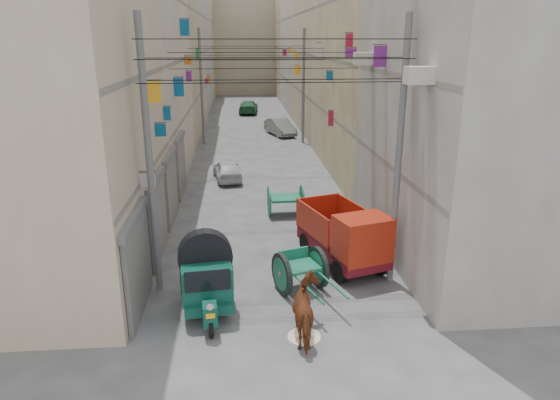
{
  "coord_description": "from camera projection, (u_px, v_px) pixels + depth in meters",
  "views": [
    {
      "loc": [
        -1.06,
        -7.97,
        7.32
      ],
      "look_at": [
        0.14,
        6.5,
        2.6
      ],
      "focal_mm": 32.0,
      "sensor_mm": 36.0,
      "label": 1
    }
  ],
  "objects": [
    {
      "name": "shutters_left",
      "position": [
        165.0,
        199.0,
        18.96
      ],
      "size": [
        0.18,
        14.4,
        2.88
      ],
      "color": "#46464B",
      "rests_on": "ground"
    },
    {
      "name": "building_row_right",
      "position": [
        348.0,
        49.0,
        40.87
      ],
      "size": [
        8.0,
        62.0,
        14.0
      ],
      "color": "#A6A19B",
      "rests_on": "ground"
    },
    {
      "name": "signboards",
      "position": [
        256.0,
        108.0,
        29.36
      ],
      "size": [
        8.22,
        40.52,
        5.67
      ],
      "color": "#FFA91C",
      "rests_on": "ground"
    },
    {
      "name": "feed_sack",
      "position": [
        304.0,
        332.0,
        12.78
      ],
      "size": [
        0.54,
        0.43,
        0.27
      ],
      "primitive_type": "ellipsoid",
      "color": "beige",
      "rests_on": "ground"
    },
    {
      "name": "ac_units",
      "position": [
        392.0,
        34.0,
        15.15
      ],
      "size": [
        0.7,
        6.55,
        3.35
      ],
      "color": "#B6B3A4",
      "rests_on": "ground"
    },
    {
      "name": "distant_car_green",
      "position": [
        248.0,
        107.0,
        50.85
      ],
      "size": [
        2.14,
        4.57,
        1.29
      ],
      "primitive_type": "imported",
      "rotation": [
        0.0,
        0.0,
        3.07
      ],
      "color": "#1E5935",
      "rests_on": "ground"
    },
    {
      "name": "overhead_cables",
      "position": [
        262.0,
        52.0,
        21.45
      ],
      "size": [
        7.4,
        22.52,
        1.12
      ],
      "color": "black",
      "rests_on": "ground"
    },
    {
      "name": "second_cart",
      "position": [
        286.0,
        200.0,
        21.45
      ],
      "size": [
        1.54,
        1.37,
        1.33
      ],
      "rotation": [
        0.0,
        0.0,
        0.03
      ],
      "color": "#166146",
      "rests_on": "ground"
    },
    {
      "name": "auto_rickshaw",
      "position": [
        206.0,
        276.0,
        13.75
      ],
      "size": [
        1.69,
        2.67,
        1.84
      ],
      "rotation": [
        0.0,
        0.0,
        0.11
      ],
      "color": "black",
      "rests_on": "ground"
    },
    {
      "name": "distant_car_white",
      "position": [
        227.0,
        170.0,
        26.9
      ],
      "size": [
        1.78,
        3.42,
        1.11
      ],
      "primitive_type": "imported",
      "rotation": [
        0.0,
        0.0,
        3.29
      ],
      "color": "#BABABA",
      "rests_on": "ground"
    },
    {
      "name": "tonga_cart",
      "position": [
        300.0,
        270.0,
        15.03
      ],
      "size": [
        1.92,
        3.05,
        1.29
      ],
      "rotation": [
        0.0,
        0.0,
        0.33
      ],
      "color": "black",
      "rests_on": "ground"
    },
    {
      "name": "building_row_left",
      "position": [
        149.0,
        50.0,
        39.62
      ],
      "size": [
        8.0,
        62.0,
        14.0
      ],
      "color": "tan",
      "rests_on": "ground"
    },
    {
      "name": "horse",
      "position": [
        309.0,
        311.0,
        12.55
      ],
      "size": [
        0.86,
        1.83,
        1.54
      ],
      "primitive_type": "imported",
      "rotation": [
        0.0,
        0.0,
        3.16
      ],
      "color": "brown",
      "rests_on": "ground"
    },
    {
      "name": "end_cap_building",
      "position": [
        244.0,
        44.0,
        70.44
      ],
      "size": [
        22.0,
        10.0,
        13.0
      ],
      "primitive_type": "cube",
      "color": "tan",
      "rests_on": "ground"
    },
    {
      "name": "distant_car_grey",
      "position": [
        280.0,
        127.0,
        39.4
      ],
      "size": [
        2.46,
        4.15,
        1.29
      ],
      "primitive_type": "imported",
      "rotation": [
        0.0,
        0.0,
        0.3
      ],
      "color": "slate",
      "rests_on": "ground"
    },
    {
      "name": "utility_poles",
      "position": [
        260.0,
        108.0,
        24.77
      ],
      "size": [
        7.4,
        22.2,
        8.0
      ],
      "color": "#59585B",
      "rests_on": "ground"
    },
    {
      "name": "mini_truck",
      "position": [
        348.0,
        240.0,
        16.34
      ],
      "size": [
        2.71,
        4.06,
        2.1
      ],
      "rotation": [
        0.0,
        0.0,
        0.31
      ],
      "color": "black",
      "rests_on": "ground"
    }
  ]
}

